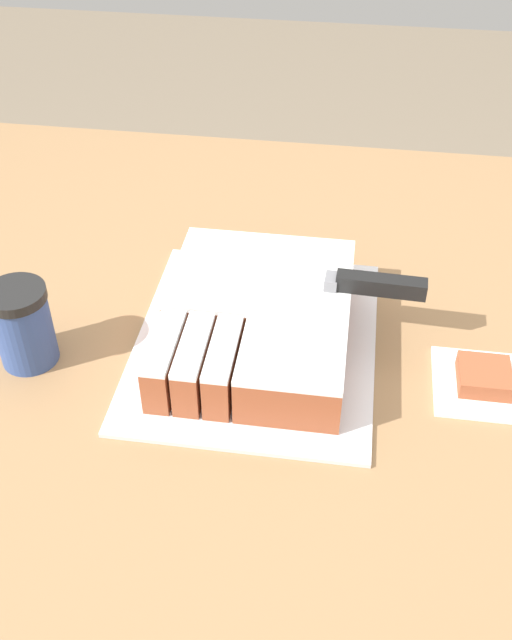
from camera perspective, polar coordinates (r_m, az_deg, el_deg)
countertop at (r=1.33m, az=1.19°, el=-16.32°), size 1.40×1.10×0.92m
cake_board at (r=0.97m, az=-0.00°, el=-1.65°), size 0.31×0.37×0.01m
cake at (r=0.94m, az=0.16°, el=0.10°), size 0.23×0.29×0.07m
knife at (r=0.94m, az=7.34°, el=2.81°), size 0.31×0.04×0.02m
coffee_cup at (r=0.95m, az=-17.34°, el=-0.38°), size 0.07×0.07×0.11m
paper_napkin at (r=0.95m, az=16.83°, el=-4.74°), size 0.12×0.12×0.01m
brownie at (r=0.94m, az=16.99°, el=-4.13°), size 0.06×0.06×0.02m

